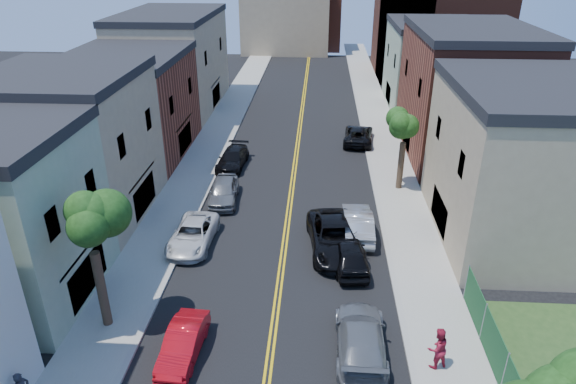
% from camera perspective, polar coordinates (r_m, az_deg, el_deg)
% --- Properties ---
extents(sidewalk_left, '(3.20, 100.00, 0.15)m').
position_cam_1_polar(sidewalk_left, '(48.34, -8.30, 6.07)').
color(sidewalk_left, gray).
rests_on(sidewalk_left, ground).
extents(sidewalk_right, '(3.20, 100.00, 0.15)m').
position_cam_1_polar(sidewalk_right, '(47.72, 10.71, 5.62)').
color(sidewalk_right, gray).
rests_on(sidewalk_right, ground).
extents(curb_left, '(0.30, 100.00, 0.15)m').
position_cam_1_polar(curb_left, '(48.01, -6.24, 6.05)').
color(curb_left, gray).
rests_on(curb_left, ground).
extents(curb_right, '(0.30, 100.00, 0.15)m').
position_cam_1_polar(curb_right, '(47.53, 8.61, 5.70)').
color(curb_right, gray).
rests_on(curb_right, ground).
extents(bldg_left_tan_near, '(9.00, 10.00, 9.00)m').
position_cam_1_polar(bldg_left_tan_near, '(35.49, -23.26, 4.30)').
color(bldg_left_tan_near, '#998466').
rests_on(bldg_left_tan_near, ground).
extents(bldg_left_brick, '(9.00, 12.00, 8.00)m').
position_cam_1_polar(bldg_left_brick, '(45.17, -17.32, 8.98)').
color(bldg_left_brick, brown).
rests_on(bldg_left_brick, ground).
extents(bldg_left_tan_far, '(9.00, 16.00, 9.50)m').
position_cam_1_polar(bldg_left_tan_far, '(57.88, -12.74, 13.87)').
color(bldg_left_tan_far, '#998466').
rests_on(bldg_left_tan_far, ground).
extents(bldg_right_tan, '(9.00, 12.00, 9.00)m').
position_cam_1_polar(bldg_right_tan, '(33.13, 24.84, 2.50)').
color(bldg_right_tan, '#998466').
rests_on(bldg_right_tan, ground).
extents(bldg_right_brick, '(9.00, 14.00, 10.00)m').
position_cam_1_polar(bldg_right_brick, '(45.58, 19.25, 10.17)').
color(bldg_right_brick, brown).
rests_on(bldg_right_brick, ground).
extents(bldg_right_palegrn, '(9.00, 12.00, 8.50)m').
position_cam_1_polar(bldg_right_palegrn, '(58.99, 15.84, 13.26)').
color(bldg_right_palegrn, gray).
rests_on(bldg_right_palegrn, ground).
extents(church, '(16.20, 14.20, 22.60)m').
position_cam_1_polar(church, '(73.52, 15.74, 18.04)').
color(church, '#4C2319').
rests_on(church, ground).
extents(backdrop_left, '(14.00, 8.00, 12.00)m').
position_cam_1_polar(backdrop_left, '(87.25, -0.27, 19.26)').
color(backdrop_left, '#998466').
rests_on(backdrop_left, ground).
extents(backdrop_center, '(10.00, 8.00, 10.00)m').
position_cam_1_polar(backdrop_center, '(91.16, 2.56, 18.90)').
color(backdrop_center, brown).
rests_on(backdrop_center, ground).
extents(tree_left_mid, '(5.20, 5.20, 9.29)m').
position_cam_1_polar(tree_left_mid, '(23.06, -21.80, -1.16)').
color(tree_left_mid, '#3D2B1E').
rests_on(tree_left_mid, sidewalk_left).
extents(tree_right_far, '(4.40, 4.40, 8.03)m').
position_cam_1_polar(tree_right_far, '(36.55, 13.14, 8.47)').
color(tree_right_far, '#3D2B1E').
rests_on(tree_right_far, sidewalk_right).
extents(red_sedan, '(1.63, 4.12, 1.34)m').
position_cam_1_polar(red_sedan, '(23.69, -11.66, -16.24)').
color(red_sedan, red).
rests_on(red_sedan, ground).
extents(white_pickup, '(2.54, 5.18, 1.42)m').
position_cam_1_polar(white_pickup, '(31.14, -10.62, -4.69)').
color(white_pickup, silver).
rests_on(white_pickup, ground).
extents(grey_car_left, '(2.19, 4.82, 1.60)m').
position_cam_1_polar(grey_car_left, '(35.91, -7.21, 0.11)').
color(grey_car_left, slate).
rests_on(grey_car_left, ground).
extents(black_car_left, '(2.37, 5.11, 1.44)m').
position_cam_1_polar(black_car_left, '(41.54, -6.23, 3.75)').
color(black_car_left, black).
rests_on(black_car_left, ground).
extents(grey_car_right, '(2.28, 5.45, 1.57)m').
position_cam_1_polar(grey_car_right, '(23.50, 8.16, -15.94)').
color(grey_car_right, slate).
rests_on(grey_car_right, ground).
extents(black_car_right, '(2.26, 4.76, 1.57)m').
position_cam_1_polar(black_car_right, '(28.84, 6.93, -6.94)').
color(black_car_right, black).
rests_on(black_car_right, ground).
extents(silver_car_right, '(1.81, 5.07, 1.66)m').
position_cam_1_polar(silver_car_right, '(31.84, 7.80, -3.47)').
color(silver_car_right, '#A1A3A8').
rests_on(silver_car_right, ground).
extents(dark_car_right_far, '(3.01, 5.62, 1.50)m').
position_cam_1_polar(dark_car_right_far, '(46.98, 7.90, 6.38)').
color(dark_car_right_far, black).
rests_on(dark_car_right_far, ground).
extents(black_suv_lane, '(3.64, 6.61, 1.75)m').
position_cam_1_polar(black_suv_lane, '(30.13, 5.28, -5.07)').
color(black_suv_lane, black).
rests_on(black_suv_lane, ground).
extents(pedestrian_right, '(1.17, 1.05, 1.97)m').
position_cam_1_polar(pedestrian_right, '(23.20, 16.41, -16.44)').
color(pedestrian_right, maroon).
rests_on(pedestrian_right, sidewalk_right).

